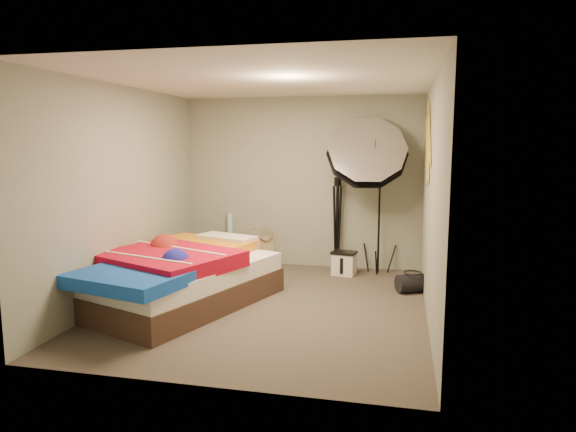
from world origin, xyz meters
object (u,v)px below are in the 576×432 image
(duffel_bag, at_px, (412,283))
(tote_bag, at_px, (259,250))
(wrapping_roll, at_px, (230,239))
(bed, at_px, (176,276))
(camera_case, at_px, (344,264))
(camera_tripod, at_px, (337,217))
(photo_umbrella, at_px, (367,155))

(duffel_bag, bearing_deg, tote_bag, 130.99)
(wrapping_roll, distance_m, bed, 2.05)
(tote_bag, height_order, bed, bed)
(wrapping_roll, distance_m, duffel_bag, 2.91)
(camera_case, bearing_deg, camera_tripod, 124.38)
(bed, relative_size, camera_tripod, 2.01)
(tote_bag, relative_size, wrapping_roll, 0.57)
(camera_case, height_order, camera_tripod, camera_tripod)
(tote_bag, distance_m, wrapping_roll, 0.49)
(duffel_bag, bearing_deg, camera_case, 119.61)
(tote_bag, bearing_deg, camera_case, -36.06)
(wrapping_roll, distance_m, camera_tripod, 1.70)
(wrapping_roll, bearing_deg, camera_case, -11.23)
(tote_bag, distance_m, camera_case, 1.38)
(wrapping_roll, height_order, camera_case, wrapping_roll)
(duffel_bag, xyz_separation_m, photo_umbrella, (-0.64, 0.75, 1.55))
(wrapping_roll, relative_size, duffel_bag, 2.01)
(wrapping_roll, xyz_separation_m, photo_umbrella, (2.07, -0.27, 1.29))
(tote_bag, bearing_deg, bed, -122.67)
(tote_bag, height_order, camera_tripod, camera_tripod)
(camera_case, xyz_separation_m, duffel_bag, (0.92, -0.66, -0.04))
(bed, relative_size, photo_umbrella, 1.16)
(duffel_bag, distance_m, photo_umbrella, 1.84)
(wrapping_roll, xyz_separation_m, camera_case, (1.79, -0.36, -0.22))
(duffel_bag, relative_size, camera_tripod, 0.28)
(photo_umbrella, distance_m, camera_tripod, 1.02)
(tote_bag, distance_m, duffel_bag, 2.47)
(wrapping_roll, relative_size, photo_umbrella, 0.33)
(camera_case, bearing_deg, bed, -125.42)
(camera_case, relative_size, camera_tripod, 0.23)
(bed, distance_m, camera_tripod, 2.61)
(camera_case, bearing_deg, duffel_bag, -25.07)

